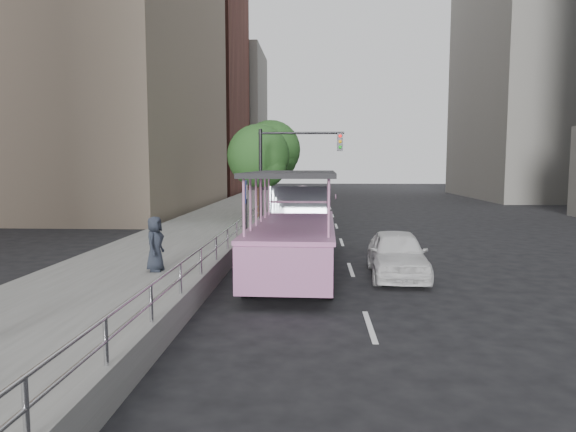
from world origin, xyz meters
The scene contains 14 objects.
ground centered at (0.00, 0.00, 0.00)m, with size 160.00×160.00×0.00m, color black.
sidewalk centered at (-5.75, 10.00, 0.15)m, with size 5.50×80.00×0.30m, color gray.
kerb_wall centered at (-3.12, 2.00, 0.48)m, with size 0.24×30.00×0.36m, color gray.
guardrail centered at (-3.12, 2.00, 1.14)m, with size 0.07×22.00×0.71m.
duck_boat centered at (-0.83, 4.02, 1.21)m, with size 2.64×9.87×3.26m.
car centered at (2.36, 3.06, 0.72)m, with size 1.70×4.21×1.44m, color white.
pedestrian_far centered at (-4.96, 2.04, 1.12)m, with size 0.80×0.52×1.64m, color #272D3A.
parking_sign centered at (-3.00, 7.89, 1.77)m, with size 0.08×0.64×2.83m.
traffic_signal centered at (-1.70, 12.50, 3.50)m, with size 4.20×0.32×5.20m.
street_tree_near centered at (-3.30, 15.93, 3.82)m, with size 3.52×3.52×5.72m.
street_tree_far centered at (-3.10, 21.93, 4.31)m, with size 3.97×3.97×6.45m.
midrise_brick centered at (-18.00, 48.00, 13.00)m, with size 18.00×16.00×26.00m, color brown.
midrise_stone_a centered at (26.00, 42.00, 16.00)m, with size 20.00×20.00×32.00m, color slate.
midrise_stone_b centered at (-16.00, 64.00, 10.00)m, with size 16.00×14.00×20.00m, color slate.
Camera 1 is at (-0.19, -12.84, 3.49)m, focal length 32.00 mm.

